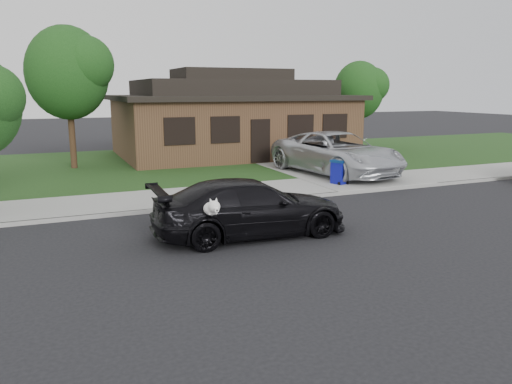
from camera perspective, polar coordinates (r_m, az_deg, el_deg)
name	(u,v)px	position (r m, az deg, el deg)	size (l,w,h in m)	color
ground	(288,232)	(13.14, 3.67, -4.61)	(120.00, 120.00, 0.00)	black
sidewalk	(224,194)	(17.60, -3.65, -0.24)	(60.00, 3.00, 0.12)	gray
curb	(240,203)	(16.22, -1.88, -1.24)	(60.00, 0.12, 0.12)	gray
lawn	(170,164)	(25.17, -9.75, 3.21)	(60.00, 13.00, 0.13)	#193814
driveway	(306,165)	(24.53, 5.72, 3.11)	(4.50, 13.00, 0.14)	gray
sedan	(250,208)	(12.65, -0.67, -1.81)	(5.06, 2.43, 1.45)	black
minivan	(336,153)	(21.55, 9.18, 4.43)	(2.95, 6.41, 1.78)	silver
recycling_bin	(340,172)	(19.33, 9.57, 2.30)	(0.73, 0.73, 0.94)	#0C0F89
house	(232,118)	(28.03, -2.81, 8.45)	(12.60, 8.60, 4.65)	#422B1C
tree_0	(71,71)	(24.18, -20.34, 12.83)	(3.78, 3.60, 6.34)	#332114
tree_1	(362,89)	(31.25, 11.99, 11.43)	(3.15, 3.00, 5.25)	#332114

